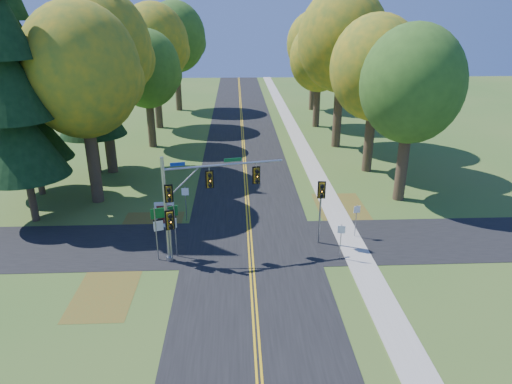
{
  "coord_description": "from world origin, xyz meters",
  "views": [
    {
      "loc": [
        -0.74,
        -22.92,
        13.16
      ],
      "look_at": [
        0.39,
        2.45,
        3.2
      ],
      "focal_mm": 32.0,
      "sensor_mm": 36.0,
      "label": 1
    }
  ],
  "objects_px": {
    "east_signal_pole": "(321,197)",
    "info_kiosk": "(165,215)",
    "route_sign_cluster": "(165,222)",
    "traffic_mast": "(196,193)"
  },
  "relations": [
    {
      "from": "east_signal_pole",
      "to": "info_kiosk",
      "type": "bearing_deg",
      "value": 168.68
    },
    {
      "from": "east_signal_pole",
      "to": "info_kiosk",
      "type": "xyz_separation_m",
      "value": [
        -9.68,
        2.87,
        -2.25
      ]
    },
    {
      "from": "route_sign_cluster",
      "to": "info_kiosk",
      "type": "xyz_separation_m",
      "value": [
        -0.69,
        4.14,
        -1.41
      ]
    },
    {
      "from": "route_sign_cluster",
      "to": "traffic_mast",
      "type": "bearing_deg",
      "value": -20.12
    },
    {
      "from": "traffic_mast",
      "to": "route_sign_cluster",
      "type": "xyz_separation_m",
      "value": [
        -1.8,
        0.0,
        -1.69
      ]
    },
    {
      "from": "info_kiosk",
      "to": "east_signal_pole",
      "type": "bearing_deg",
      "value": -21.35
    },
    {
      "from": "traffic_mast",
      "to": "route_sign_cluster",
      "type": "relative_size",
      "value": 2.06
    },
    {
      "from": "traffic_mast",
      "to": "info_kiosk",
      "type": "distance_m",
      "value": 5.74
    },
    {
      "from": "route_sign_cluster",
      "to": "info_kiosk",
      "type": "relative_size",
      "value": 1.85
    },
    {
      "from": "east_signal_pole",
      "to": "route_sign_cluster",
      "type": "height_order",
      "value": "east_signal_pole"
    }
  ]
}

